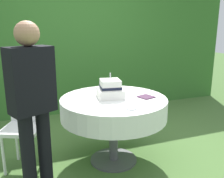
% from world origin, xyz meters
% --- Properties ---
extents(ground_plane, '(20.00, 20.00, 0.00)m').
position_xyz_m(ground_plane, '(0.00, 0.00, 0.00)').
color(ground_plane, '#476B33').
extents(foliage_hedge, '(6.16, 0.50, 2.24)m').
position_xyz_m(foliage_hedge, '(0.00, 2.09, 1.12)').
color(foliage_hedge, '#336628').
rests_on(foliage_hedge, ground_plane).
extents(cake_table, '(1.19, 1.19, 0.77)m').
position_xyz_m(cake_table, '(0.00, 0.00, 0.65)').
color(cake_table, '#4C4C51').
rests_on(cake_table, ground_plane).
extents(wedding_cake, '(0.33, 0.33, 0.28)m').
position_xyz_m(wedding_cake, '(-0.02, 0.04, 0.87)').
color(wedding_cake, white).
rests_on(wedding_cake, cake_table).
extents(serving_plate_near, '(0.12, 0.12, 0.01)m').
position_xyz_m(serving_plate_near, '(0.03, -0.41, 0.78)').
color(serving_plate_near, white).
rests_on(serving_plate_near, cake_table).
extents(serving_plate_far, '(0.12, 0.12, 0.01)m').
position_xyz_m(serving_plate_far, '(0.05, 0.39, 0.78)').
color(serving_plate_far, white).
rests_on(serving_plate_far, cake_table).
extents(napkin_stack, '(0.20, 0.20, 0.01)m').
position_xyz_m(napkin_stack, '(0.35, -0.11, 0.78)').
color(napkin_stack, '#4C2D47').
rests_on(napkin_stack, cake_table).
extents(garden_chair, '(0.53, 0.53, 0.89)m').
position_xyz_m(garden_chair, '(-0.95, 0.28, 0.54)').
color(garden_chair, white).
rests_on(garden_chair, ground_plane).
extents(standing_person, '(0.41, 0.33, 1.60)m').
position_xyz_m(standing_person, '(-0.88, -0.39, 0.93)').
color(standing_person, black).
rests_on(standing_person, ground_plane).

